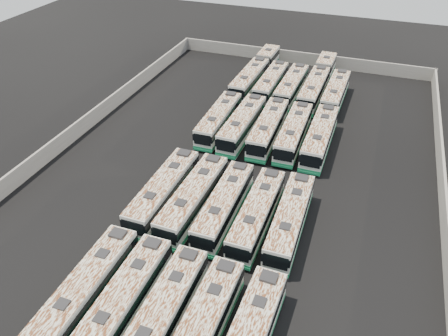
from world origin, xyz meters
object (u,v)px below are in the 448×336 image
bus_back_far_right (335,93)px  bus_midfront_center (224,205)px  bus_midfront_right (257,214)px  bus_back_far_left (256,72)px  bus_front_far_left (87,290)px  bus_midfront_far_right (290,220)px  bus_midback_center (268,128)px  bus_front_left (123,302)px  bus_midback_right (293,133)px  bus_midback_far_right (320,137)px  bus_midback_far_left (219,120)px  bus_midfront_far_left (164,192)px  bus_front_right (201,330)px  bus_midback_left (242,124)px  bus_back_left (271,83)px  bus_midfront_left (193,198)px  bus_front_center (162,316)px  bus_back_right (318,81)px  bus_back_center (291,87)px

bus_back_far_right → bus_midfront_center: bearing=-101.3°
bus_midfront_right → bus_back_far_left: (-10.14, 33.69, 0.05)m
bus_midfront_center → bus_front_far_left: bearing=-116.3°
bus_midfront_far_right → bus_midback_center: bearing=111.3°
bus_front_left → bus_midback_center: size_ratio=0.99×
bus_midback_right → bus_midback_far_right: bus_midback_far_right is taller
bus_back_far_left → bus_midback_far_left: bearing=-89.0°
bus_midback_far_left → bus_midfront_far_left: bearing=-90.4°
bus_front_left → bus_front_right: size_ratio=1.01×
bus_front_left → bus_midback_right: bus_front_left is taller
bus_midback_far_left → bus_midback_right: size_ratio=0.99×
bus_front_far_left → bus_back_far_left: size_ratio=0.64×
bus_front_left → bus_midfront_center: (3.35, 13.72, -0.04)m
bus_midfront_far_right → bus_midback_left: bus_midback_left is taller
bus_midfront_right → bus_back_far_right: (3.21, 30.17, 0.01)m
bus_midfront_center → bus_back_left: bearing=95.9°
bus_midfront_left → bus_midback_left: bus_midfront_left is taller
bus_midfront_right → bus_midfront_far_right: 3.24m
bus_front_left → bus_front_center: (3.43, -0.10, -0.01)m
bus_back_far_left → bus_back_far_right: bearing=-13.5°
bus_midback_far_left → bus_midback_left: bearing=-4.9°
bus_front_center → bus_midfront_far_left: 15.24m
bus_front_right → bus_midback_right: bus_midback_right is taller
bus_back_far_left → bus_back_far_right: 13.81m
bus_front_right → bus_back_right: 47.27m
bus_front_far_left → bus_back_center: (6.72, 43.80, -0.02)m
bus_midfront_far_right → bus_back_far_right: (-0.03, 29.92, 0.00)m
bus_midfront_center → bus_back_far_right: 30.77m
bus_front_center → bus_back_center: size_ratio=1.00×
bus_front_center → bus_front_right: bearing=-1.7°
bus_front_right → bus_midback_left: (-6.68, 30.14, 0.06)m
bus_back_far_right → bus_midfront_far_left: bearing=-112.6°
bus_back_far_left → bus_front_left: bearing=-84.7°
bus_front_right → bus_midback_center: size_ratio=0.98×
bus_front_left → bus_back_far_right: bus_front_left is taller
bus_front_right → bus_midfront_far_left: bus_midfront_far_left is taller
bus_midback_left → bus_back_center: bearing=77.4°
bus_midfront_left → bus_midback_far_left: bearing=103.1°
bus_back_far_right → bus_midback_far_right: bearing=-88.6°
bus_midback_far_left → bus_midback_left: (3.38, -0.24, 0.07)m
bus_midback_far_right → bus_midback_center: bearing=-179.8°
bus_front_right → bus_front_far_left: bearing=179.5°
bus_midfront_center → bus_back_center: 30.09m
bus_front_right → bus_back_far_left: (-9.98, 47.46, 0.04)m
bus_midback_left → bus_midback_right: 6.76m
bus_front_center → bus_back_right: (3.41, 47.19, 0.02)m
bus_front_left → bus_midback_far_left: size_ratio=1.02×
bus_midback_right → bus_midback_far_right: (3.33, -0.06, 0.06)m
bus_front_far_left → bus_back_right: 48.17m
bus_midback_center → bus_back_center: 13.66m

